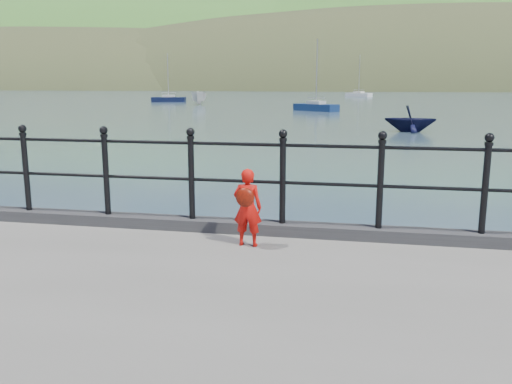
% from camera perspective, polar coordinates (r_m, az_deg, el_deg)
% --- Properties ---
extents(ground, '(600.00, 600.00, 0.00)m').
position_cam_1_polar(ground, '(7.56, -1.72, -11.21)').
color(ground, '#2D4251').
rests_on(ground, ground).
extents(kerb, '(60.00, 0.30, 0.15)m').
position_cam_1_polar(kerb, '(7.07, -2.05, -3.61)').
color(kerb, '#28282B').
rests_on(kerb, quay).
extents(railing, '(18.11, 0.11, 1.20)m').
position_cam_1_polar(railing, '(6.91, -2.10, 2.40)').
color(railing, black).
rests_on(railing, kerb).
extents(far_shore, '(830.00, 200.00, 156.00)m').
position_cam_1_polar(far_shore, '(250.23, 19.87, 5.05)').
color(far_shore, '#333A21').
rests_on(far_shore, ground).
extents(child, '(0.34, 0.30, 0.93)m').
position_cam_1_polar(child, '(6.38, -0.91, -1.56)').
color(child, red).
rests_on(child, quay).
extents(launch_white, '(2.46, 4.73, 1.74)m').
position_cam_1_polar(launch_white, '(69.60, -6.01, 9.83)').
color(launch_white, silver).
rests_on(launch_white, ground).
extents(launch_navy, '(2.96, 2.57, 1.54)m').
position_cam_1_polar(launch_navy, '(33.27, 15.94, 7.43)').
color(launch_navy, black).
rests_on(launch_navy, ground).
extents(sailboat_left, '(4.92, 2.08, 6.97)m').
position_cam_1_polar(sailboat_left, '(79.44, -9.18, 9.58)').
color(sailboat_left, black).
rests_on(sailboat_left, ground).
extents(sailboat_port, '(4.80, 4.07, 7.16)m').
position_cam_1_polar(sailboat_port, '(54.99, 6.33, 8.82)').
color(sailboat_port, navy).
rests_on(sailboat_port, ground).
extents(sailboat_deep, '(5.27, 4.55, 8.08)m').
position_cam_1_polar(sailboat_deep, '(107.69, 10.75, 10.01)').
color(sailboat_deep, silver).
rests_on(sailboat_deep, ground).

